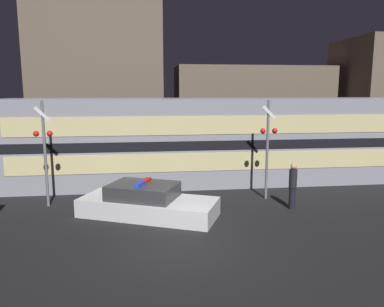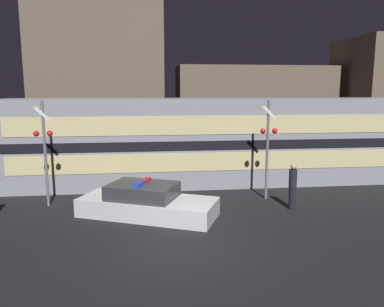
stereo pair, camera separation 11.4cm
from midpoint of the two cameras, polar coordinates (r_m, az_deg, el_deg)
ground_plane at (r=11.26m, az=-2.02°, el=-13.97°), size 120.00×120.00×0.00m
train at (r=18.39m, az=5.16°, el=1.95°), size 20.61×3.02×4.13m
police_car at (r=13.76m, az=-6.69°, el=-7.47°), size 5.27×3.73×1.30m
pedestrian at (r=14.79m, az=15.29°, el=-4.78°), size 0.30×0.30×1.78m
crossing_signal_near at (r=15.62m, az=11.68°, el=1.51°), size 0.72×0.29×4.11m
crossing_signal_far at (r=15.38m, az=-21.36°, el=0.94°), size 0.72×0.29×4.12m
building_left at (r=26.34m, az=-13.64°, el=10.57°), size 8.37×4.96×10.14m
building_center at (r=27.47m, az=9.34°, el=6.49°), size 10.83×4.18×6.15m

